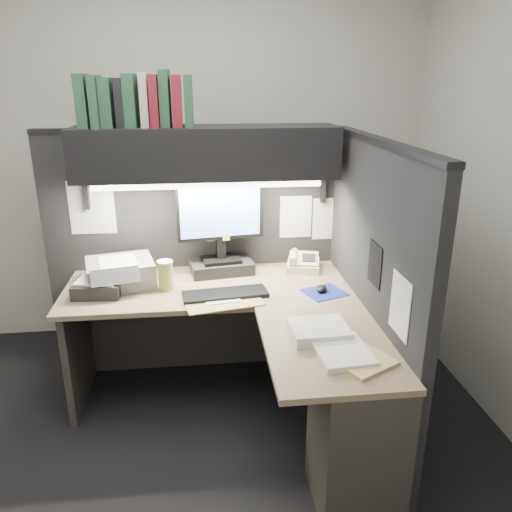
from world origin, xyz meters
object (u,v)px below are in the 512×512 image
at_px(overhead_shelf, 207,152).
at_px(desk, 274,374).
at_px(keyboard, 225,294).
at_px(printer, 121,273).
at_px(coffee_cup, 166,276).
at_px(telephone, 303,263).
at_px(notebook_stack, 99,287).
at_px(monitor, 221,238).

bearing_deg(overhead_shelf, desk, -68.21).
xyz_separation_m(keyboard, printer, (-0.62, 0.24, 0.06)).
height_order(overhead_shelf, coffee_cup, overhead_shelf).
relative_size(telephone, notebook_stack, 0.82).
bearing_deg(overhead_shelf, coffee_cup, -140.98).
xyz_separation_m(desk, keyboard, (-0.23, 0.39, 0.30)).
bearing_deg(notebook_stack, printer, 48.66).
bearing_deg(printer, keyboard, -35.10).
relative_size(keyboard, notebook_stack, 1.83).
height_order(printer, notebook_stack, printer).
distance_m(desk, overhead_shelf, 1.33).
bearing_deg(monitor, desk, -81.81).
height_order(desk, monitor, monitor).
distance_m(printer, notebook_stack, 0.17).
relative_size(telephone, coffee_cup, 1.31).
bearing_deg(monitor, telephone, -9.11).
xyz_separation_m(overhead_shelf, printer, (-0.54, -0.12, -0.69)).
bearing_deg(printer, coffee_cup, -33.03).
relative_size(coffee_cup, notebook_stack, 0.62).
height_order(telephone, coffee_cup, coffee_cup).
height_order(keyboard, notebook_stack, notebook_stack).
xyz_separation_m(overhead_shelf, keyboard, (0.07, -0.36, -0.76)).
distance_m(desk, keyboard, 0.54).
bearing_deg(telephone, notebook_stack, -155.42).
height_order(keyboard, coffee_cup, coffee_cup).
xyz_separation_m(monitor, notebook_stack, (-0.73, -0.26, -0.19)).
relative_size(desk, keyboard, 3.50).
xyz_separation_m(desk, printer, (-0.84, 0.63, 0.36)).
bearing_deg(coffee_cup, overhead_shelf, 39.02).
height_order(overhead_shelf, monitor, overhead_shelf).
distance_m(keyboard, notebook_stack, 0.74).
height_order(monitor, coffee_cup, monitor).
distance_m(keyboard, printer, 0.66).
bearing_deg(keyboard, telephone, 27.71).
bearing_deg(telephone, coffee_cup, -152.39).
bearing_deg(telephone, overhead_shelf, -166.11).
height_order(overhead_shelf, telephone, overhead_shelf).
bearing_deg(keyboard, notebook_stack, 163.73).
bearing_deg(overhead_shelf, notebook_stack, -159.30).
bearing_deg(desk, monitor, 106.62).
xyz_separation_m(desk, coffee_cup, (-0.57, 0.53, 0.37)).
bearing_deg(overhead_shelf, printer, -167.42).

